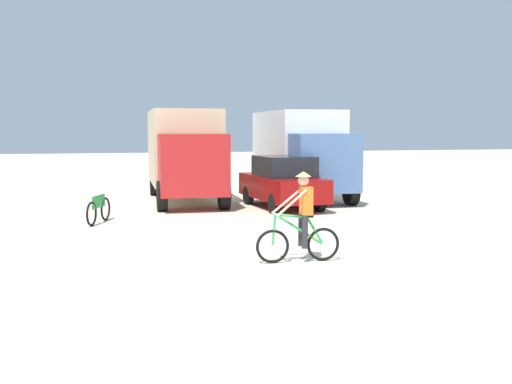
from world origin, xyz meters
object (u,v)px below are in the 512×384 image
Objects in this scene: cyclist_orange_shirt at (301,220)px; box_truck_avon_van at (301,149)px; sedan_parked at (283,182)px; box_truck_tan_camper at (185,150)px; bicycle_spare at (99,209)px.

box_truck_avon_van is at bearing 71.41° from cyclist_orange_shirt.
cyclist_orange_shirt reaches higher than sedan_parked.
box_truck_tan_camper is at bearing 94.14° from cyclist_orange_shirt.
bicycle_spare is at bearing 122.07° from cyclist_orange_shirt.
cyclist_orange_shirt is at bearing -108.59° from box_truck_avon_van.
bicycle_spare is (-3.92, 6.25, -0.45)m from cyclist_orange_shirt.
box_truck_tan_camper reaches higher than bicycle_spare.
sedan_parked is (2.92, -2.85, -0.99)m from box_truck_tan_camper.
box_truck_avon_van is 3.43m from sedan_parked.
sedan_parked is 6.35m from bicycle_spare.
sedan_parked is at bearing -119.11° from box_truck_avon_van.
box_truck_tan_camper is 4.19m from sedan_parked.
box_truck_avon_van is (4.52, 0.02, 0.00)m from box_truck_tan_camper.
sedan_parked is at bearing -44.31° from box_truck_tan_camper.
bicycle_spare is at bearing -123.13° from box_truck_tan_camper.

